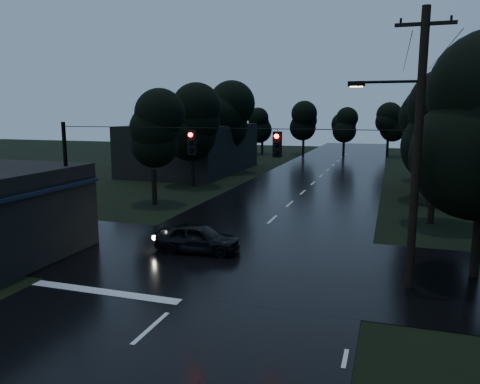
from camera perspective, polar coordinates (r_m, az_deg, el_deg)
The scene contains 14 objects.
main_road at distance 37.88m, azimuth 7.65°, elevation -0.08°, with size 12.00×120.00×0.02m, color black.
cross_street at distance 20.90m, azimuth -1.46°, elevation -8.22°, with size 60.00×9.00×0.02m, color black.
building_far_left at distance 51.24m, azimuth -5.82°, elevation 5.36°, with size 10.00×16.00×5.00m, color black.
utility_pole_main at distance 17.78m, azimuth 20.53°, elevation 5.28°, with size 3.50×0.30×10.00m.
utility_pole_far at distance 34.86m, azimuth 20.77°, elevation 4.94°, with size 2.00×0.30×7.50m.
anchor_pole_left at distance 22.95m, azimuth -20.32°, elevation 0.51°, with size 0.18×0.18×6.00m, color black.
span_signals at distance 18.77m, azimuth -0.95°, elevation 6.07°, with size 15.00×0.37×1.12m.
tree_left_a at distance 32.73m, azimuth -10.63°, elevation 7.53°, with size 3.92×3.92×8.26m.
tree_left_b at distance 40.17m, azimuth -5.90°, elevation 8.58°, with size 4.20×4.20×8.85m.
tree_left_c at distance 49.67m, azimuth -1.82°, elevation 9.30°, with size 4.48×4.48×9.44m.
tree_right_a at distance 28.83m, azimuth 22.90°, elevation 7.38°, with size 4.20×4.20×8.85m.
tree_right_b at distance 36.85m, azimuth 22.88°, elevation 8.34°, with size 4.48×4.48×9.44m.
tree_right_c at distance 46.86m, azimuth 22.67°, elevation 8.98°, with size 4.76×4.76×10.03m.
car at distance 21.87m, azimuth -5.14°, elevation -5.58°, with size 1.60×3.97×1.35m, color black.
Camera 1 is at (6.65, -6.72, 6.49)m, focal length 35.00 mm.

